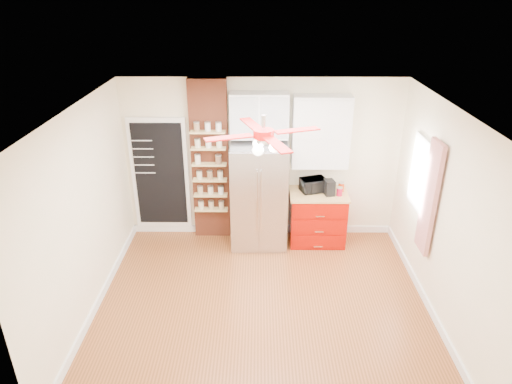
{
  "coord_description": "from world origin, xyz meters",
  "views": [
    {
      "loc": [
        -0.05,
        -5.03,
        4.02
      ],
      "look_at": [
        -0.09,
        0.9,
        1.27
      ],
      "focal_mm": 32.0,
      "sensor_mm": 36.0,
      "label": 1
    }
  ],
  "objects_px": {
    "fridge": "(259,195)",
    "ceiling_fan": "(264,134)",
    "toaster_oven": "(313,185)",
    "coffee_maker": "(329,188)",
    "canister_left": "(339,192)",
    "pantry_jar_oats": "(198,159)",
    "red_cabinet": "(317,217)"
  },
  "relations": [
    {
      "from": "ceiling_fan",
      "to": "canister_left",
      "type": "height_order",
      "value": "ceiling_fan"
    },
    {
      "from": "fridge",
      "to": "ceiling_fan",
      "type": "bearing_deg",
      "value": -88.24
    },
    {
      "from": "toaster_oven",
      "to": "coffee_maker",
      "type": "height_order",
      "value": "coffee_maker"
    },
    {
      "from": "toaster_oven",
      "to": "pantry_jar_oats",
      "type": "xyz_separation_m",
      "value": [
        -1.86,
        0.02,
        0.43
      ]
    },
    {
      "from": "fridge",
      "to": "red_cabinet",
      "type": "xyz_separation_m",
      "value": [
        0.97,
        0.05,
        -0.42
      ]
    },
    {
      "from": "red_cabinet",
      "to": "toaster_oven",
      "type": "xyz_separation_m",
      "value": [
        -0.09,
        0.07,
        0.56
      ]
    },
    {
      "from": "ceiling_fan",
      "to": "coffee_maker",
      "type": "distance_m",
      "value": 2.39
    },
    {
      "from": "fridge",
      "to": "ceiling_fan",
      "type": "xyz_separation_m",
      "value": [
        0.05,
        -1.63,
        1.55
      ]
    },
    {
      "from": "coffee_maker",
      "to": "pantry_jar_oats",
      "type": "bearing_deg",
      "value": 163.54
    },
    {
      "from": "red_cabinet",
      "to": "canister_left",
      "type": "distance_m",
      "value": 0.61
    },
    {
      "from": "coffee_maker",
      "to": "canister_left",
      "type": "relative_size",
      "value": 1.91
    },
    {
      "from": "toaster_oven",
      "to": "pantry_jar_oats",
      "type": "relative_size",
      "value": 2.78
    },
    {
      "from": "red_cabinet",
      "to": "toaster_oven",
      "type": "relative_size",
      "value": 2.35
    },
    {
      "from": "red_cabinet",
      "to": "pantry_jar_oats",
      "type": "relative_size",
      "value": 6.51
    },
    {
      "from": "toaster_oven",
      "to": "pantry_jar_oats",
      "type": "height_order",
      "value": "pantry_jar_oats"
    },
    {
      "from": "toaster_oven",
      "to": "canister_left",
      "type": "xyz_separation_m",
      "value": [
        0.41,
        -0.16,
        -0.05
      ]
    },
    {
      "from": "coffee_maker",
      "to": "toaster_oven",
      "type": "bearing_deg",
      "value": 139.18
    },
    {
      "from": "coffee_maker",
      "to": "pantry_jar_oats",
      "type": "relative_size",
      "value": 1.73
    },
    {
      "from": "toaster_oven",
      "to": "ceiling_fan",
      "type": "bearing_deg",
      "value": -134.23
    },
    {
      "from": "toaster_oven",
      "to": "pantry_jar_oats",
      "type": "distance_m",
      "value": 1.91
    },
    {
      "from": "fridge",
      "to": "toaster_oven",
      "type": "xyz_separation_m",
      "value": [
        0.88,
        0.12,
        0.14
      ]
    },
    {
      "from": "fridge",
      "to": "canister_left",
      "type": "xyz_separation_m",
      "value": [
        1.29,
        -0.04,
        0.09
      ]
    },
    {
      "from": "red_cabinet",
      "to": "coffee_maker",
      "type": "height_order",
      "value": "coffee_maker"
    },
    {
      "from": "ceiling_fan",
      "to": "canister_left",
      "type": "bearing_deg",
      "value": 52.09
    },
    {
      "from": "ceiling_fan",
      "to": "canister_left",
      "type": "distance_m",
      "value": 2.49
    },
    {
      "from": "fridge",
      "to": "ceiling_fan",
      "type": "height_order",
      "value": "ceiling_fan"
    },
    {
      "from": "red_cabinet",
      "to": "canister_left",
      "type": "xyz_separation_m",
      "value": [
        0.32,
        -0.09,
        0.51
      ]
    },
    {
      "from": "ceiling_fan",
      "to": "fridge",
      "type": "bearing_deg",
      "value": 91.76
    },
    {
      "from": "toaster_oven",
      "to": "red_cabinet",
      "type": "bearing_deg",
      "value": -57.53
    },
    {
      "from": "red_cabinet",
      "to": "canister_left",
      "type": "height_order",
      "value": "canister_left"
    },
    {
      "from": "canister_left",
      "to": "pantry_jar_oats",
      "type": "relative_size",
      "value": 0.91
    },
    {
      "from": "fridge",
      "to": "toaster_oven",
      "type": "distance_m",
      "value": 0.9
    }
  ]
}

